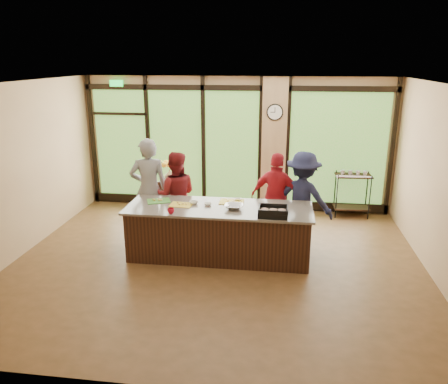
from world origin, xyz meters
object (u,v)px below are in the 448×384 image
(cook_left, at_px, (149,189))
(roasting_pan, at_px, (273,213))
(flower_stand, at_px, (171,198))
(bar_cart, at_px, (352,189))
(cook_right, at_px, (303,199))
(island_base, at_px, (219,233))

(cook_left, bearing_deg, roasting_pan, 142.59)
(cook_left, height_order, flower_stand, cook_left)
(cook_left, relative_size, bar_cart, 1.89)
(cook_right, xyz_separation_m, roasting_pan, (-0.52, -1.10, 0.08))
(cook_left, bearing_deg, cook_right, 167.36)
(flower_stand, bearing_deg, island_base, -44.11)
(island_base, xyz_separation_m, bar_cart, (2.60, 2.45, 0.18))
(roasting_pan, relative_size, flower_stand, 0.58)
(cook_left, height_order, cook_right, cook_left)
(cook_right, distance_m, bar_cart, 2.05)
(cook_right, relative_size, roasting_pan, 3.71)
(cook_left, relative_size, cook_right, 1.11)
(cook_right, bearing_deg, flower_stand, -0.66)
(island_base, xyz_separation_m, cook_right, (1.45, 0.78, 0.44))
(flower_stand, distance_m, bar_cart, 4.01)
(cook_right, bearing_deg, cook_left, 23.38)
(flower_stand, bearing_deg, roasting_pan, -33.84)
(island_base, height_order, cook_left, cook_left)
(cook_left, xyz_separation_m, flower_stand, (0.08, 1.24, -0.58))
(cook_left, relative_size, flower_stand, 2.42)
(island_base, relative_size, cook_right, 1.76)
(cook_right, xyz_separation_m, flower_stand, (-2.82, 1.14, -0.48))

